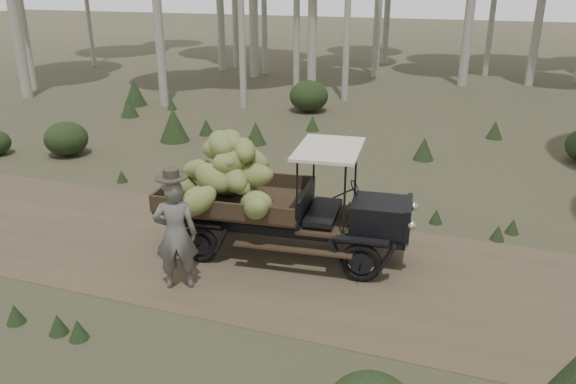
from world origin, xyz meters
name	(u,v)px	position (x,y,z in m)	size (l,w,h in m)	color
ground	(175,244)	(0.00, 0.00, 0.00)	(120.00, 120.00, 0.00)	#473D2B
dirt_track	(175,244)	(0.00, 0.00, 0.00)	(70.00, 4.00, 0.01)	brown
banana_truck	(254,184)	(1.49, 0.24, 1.28)	(4.61, 2.31, 2.20)	black
farmer	(176,233)	(0.83, -1.29, 0.93)	(0.78, 0.67, 1.97)	#5D5B55
undergrowth	(235,212)	(0.96, 0.57, 0.55)	(21.44, 21.29, 1.40)	#233319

